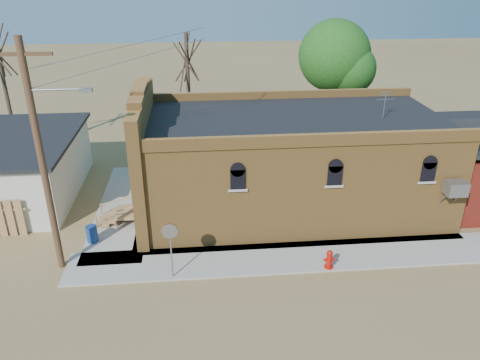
{
  "coord_description": "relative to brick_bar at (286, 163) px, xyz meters",
  "views": [
    {
      "loc": [
        -2.51,
        -15.05,
        11.11
      ],
      "look_at": [
        -0.75,
        3.61,
        2.4
      ],
      "focal_mm": 35.0,
      "sensor_mm": 36.0,
      "label": 1
    }
  ],
  "objects": [
    {
      "name": "ground",
      "position": [
        -1.64,
        -5.49,
        -2.34
      ],
      "size": [
        120.0,
        120.0,
        0.0
      ],
      "primitive_type": "plane",
      "color": "olive",
      "rests_on": "ground"
    },
    {
      "name": "sidewalk_south",
      "position": [
        -0.14,
        -4.59,
        -2.3
      ],
      "size": [
        19.0,
        2.2,
        0.08
      ],
      "primitive_type": "cube",
      "color": "#9E9991",
      "rests_on": "ground"
    },
    {
      "name": "sidewalk_west",
      "position": [
        -7.94,
        0.51,
        -2.3
      ],
      "size": [
        2.6,
        10.0,
        0.08
      ],
      "primitive_type": "cube",
      "color": "#9E9991",
      "rests_on": "ground"
    },
    {
      "name": "brick_bar",
      "position": [
        0.0,
        0.0,
        0.0
      ],
      "size": [
        16.4,
        7.97,
        6.3
      ],
      "color": "#A87133",
      "rests_on": "ground"
    },
    {
      "name": "red_shed",
      "position": [
        9.86,
        0.01,
        -0.07
      ],
      "size": [
        5.4,
        6.4,
        4.3
      ],
      "color": "#5A1B0F",
      "rests_on": "ground"
    },
    {
      "name": "utility_pole",
      "position": [
        -9.79,
        -4.29,
        2.43
      ],
      "size": [
        3.12,
        0.26,
        9.0
      ],
      "color": "#4C321E",
      "rests_on": "ground"
    },
    {
      "name": "tree_bare_near",
      "position": [
        -4.64,
        7.51,
        3.62
      ],
      "size": [
        2.8,
        2.8,
        7.65
      ],
      "color": "#4D382C",
      "rests_on": "ground"
    },
    {
      "name": "tree_leafy",
      "position": [
        4.36,
        8.01,
        3.59
      ],
      "size": [
        4.4,
        4.4,
        8.15
      ],
      "color": "#4D382C",
      "rests_on": "ground"
    },
    {
      "name": "fire_hydrant",
      "position": [
        0.81,
        -5.5,
        -1.87
      ],
      "size": [
        0.46,
        0.45,
        0.8
      ],
      "rotation": [
        0.0,
        0.0,
        0.31
      ],
      "color": "#B4110A",
      "rests_on": "sidewalk_south"
    },
    {
      "name": "stop_sign",
      "position": [
        -5.35,
        -5.49,
        -0.45
      ],
      "size": [
        0.64,
        0.08,
        2.36
      ],
      "rotation": [
        0.0,
        0.0,
        -0.4
      ],
      "color": "gray",
      "rests_on": "sidewalk_south"
    },
    {
      "name": "trash_barrel",
      "position": [
        -8.92,
        -2.62,
        -1.89
      ],
      "size": [
        0.49,
        0.49,
        0.74
      ],
      "primitive_type": "cylinder",
      "rotation": [
        0.0,
        0.0,
        0.01
      ],
      "color": "navy",
      "rests_on": "sidewalk_west"
    }
  ]
}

